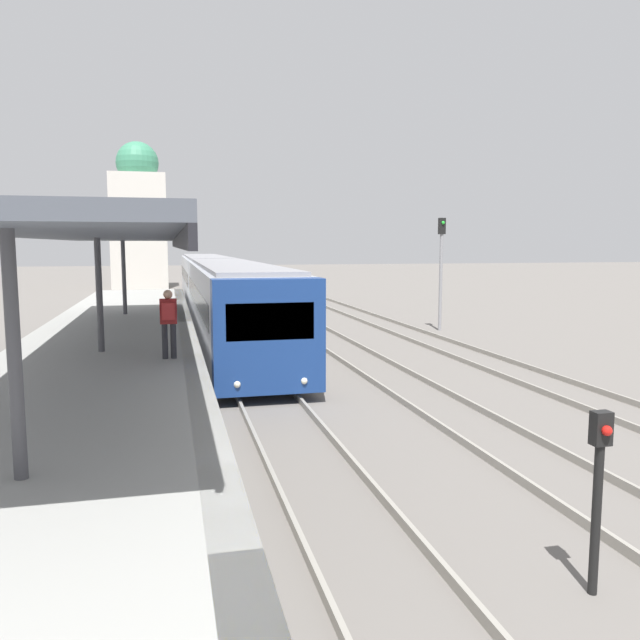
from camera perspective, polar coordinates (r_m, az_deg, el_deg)
The scene contains 6 objects.
platform_canopy at distance 16.84m, azimuth -19.58°, elevation 7.36°, with size 4.00×22.70×3.11m.
person_on_platform at distance 15.35m, azimuth -13.68°, elevation 0.16°, with size 0.40×0.40×1.66m.
train_near at distance 31.54m, azimuth -9.52°, elevation 3.07°, with size 2.64×34.65×3.09m.
signal_post_near at distance 7.41m, azimuth 24.10°, elevation -13.47°, with size 0.20×0.21×2.02m.
signal_mast_far at distance 27.76m, azimuth 11.02°, elevation 5.40°, with size 0.28×0.29×4.92m.
distant_domed_building at distance 57.54m, azimuth -16.20°, elevation 8.81°, with size 4.70×4.70×12.66m.
Camera 1 is at (-2.22, 0.05, 3.74)m, focal length 35.00 mm.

